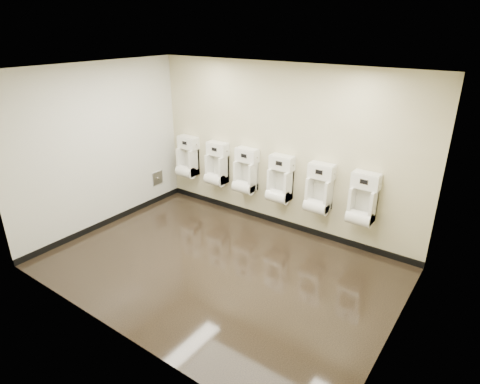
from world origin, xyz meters
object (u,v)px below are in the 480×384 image
Objects in this scene: access_panel at (157,178)px; urinal_2 at (246,174)px; urinal_4 at (319,192)px; urinal_3 at (280,183)px; urinal_1 at (217,167)px; urinal_0 at (187,160)px; urinal_5 at (362,203)px.

access_panel is 1.93m from urinal_2.
access_panel is 0.31× the size of urinal_4.
urinal_3 is (0.71, 0.00, 0.00)m from urinal_2.
urinal_3 is at bearing 180.00° from urinal_4.
urinal_1 is at bearing 180.00° from urinal_4.
urinal_2 is (0.66, 0.00, 0.00)m from urinal_1.
urinal_5 is (3.54, 0.00, 0.00)m from urinal_0.
urinal_2 is (1.40, 0.00, 0.00)m from urinal_0.
urinal_1 is 1.00× the size of urinal_2.
urinal_1 is 1.00× the size of urinal_4.
access_panel is 0.31× the size of urinal_0.
access_panel is 0.71m from urinal_0.
urinal_3 is (1.37, 0.00, 0.00)m from urinal_1.
urinal_0 and urinal_3 have the same top height.
urinal_4 is 0.71m from urinal_5.
urinal_2 reaches higher than access_panel.
urinal_5 is (1.43, 0.00, 0.00)m from urinal_3.
urinal_5 is at bearing 0.00° from urinal_4.
access_panel is 0.31× the size of urinal_2.
access_panel is 2.62m from urinal_3.
urinal_5 reaches higher than access_panel.
access_panel is 3.33m from urinal_4.
urinal_0 is at bearing 180.00° from urinal_4.
urinal_3 is at bearing 0.00° from urinal_1.
urinal_3 is at bearing 0.00° from urinal_2.
urinal_0 and urinal_5 have the same top height.
urinal_0 is 1.00× the size of urinal_5.
urinal_3 and urinal_5 have the same top height.
urinal_0 and urinal_1 have the same top height.
urinal_2 is at bearing 180.00° from urinal_5.
urinal_2 is at bearing 180.00° from urinal_3.
urinal_4 is (1.43, 0.00, 0.00)m from urinal_2.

